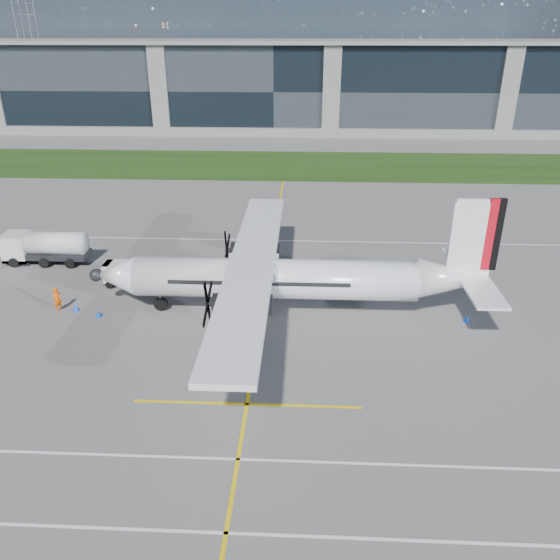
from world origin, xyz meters
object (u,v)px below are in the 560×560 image
at_px(baggage_tug, 123,274).
at_px(safety_cone_stbdwing, 265,236).
at_px(ground_crew_person, 57,298).
at_px(safety_cone_nose_port, 98,313).
at_px(safety_cone_fwd, 76,308).
at_px(fuel_tanker_truck, 40,247).
at_px(turboprop_aircraft, 290,257).
at_px(safety_cone_tail, 467,318).
at_px(pylon_west, 28,36).

distance_m(baggage_tug, safety_cone_stbdwing, 14.43).
relative_size(ground_crew_person, safety_cone_nose_port, 4.10).
distance_m(safety_cone_nose_port, safety_cone_fwd, 2.01).
bearing_deg(fuel_tanker_truck, ground_crew_person, -59.37).
xyz_separation_m(turboprop_aircraft, safety_cone_stbdwing, (-2.75, 14.39, -3.91)).
height_order(ground_crew_person, safety_cone_tail, ground_crew_person).
relative_size(pylon_west, safety_cone_fwd, 60.00).
bearing_deg(fuel_tanker_truck, turboprop_aircraft, -20.57).
bearing_deg(baggage_tug, safety_cone_tail, -10.83).
xyz_separation_m(ground_crew_person, safety_cone_stbdwing, (13.23, 14.85, -0.78)).
xyz_separation_m(ground_crew_person, safety_cone_tail, (27.85, -0.22, -0.78)).
xyz_separation_m(pylon_west, baggage_tug, (72.12, -141.84, -14.13)).
bearing_deg(safety_cone_tail, turboprop_aircraft, 176.73).
bearing_deg(fuel_tanker_truck, safety_cone_stbdwing, 19.86).
relative_size(pylon_west, ground_crew_person, 14.63).
height_order(pylon_west, baggage_tug, pylon_west).
distance_m(baggage_tug, ground_crew_person, 5.52).
height_order(fuel_tanker_truck, safety_cone_nose_port, fuel_tanker_truck).
xyz_separation_m(ground_crew_person, safety_cone_nose_port, (3.03, -0.68, -0.78)).
bearing_deg(safety_cone_tail, safety_cone_stbdwing, 134.13).
relative_size(baggage_tug, safety_cone_stbdwing, 5.79).
relative_size(safety_cone_stbdwing, safety_cone_tail, 1.00).
bearing_deg(safety_cone_fwd, turboprop_aircraft, 1.55).
xyz_separation_m(baggage_tug, safety_cone_fwd, (-2.04, -4.44, -0.62)).
height_order(safety_cone_tail, safety_cone_fwd, same).
bearing_deg(safety_cone_nose_port, baggage_tug, 88.10).
bearing_deg(ground_crew_person, safety_cone_stbdwing, -14.12).
relative_size(fuel_tanker_truck, safety_cone_fwd, 14.36).
relative_size(safety_cone_nose_port, safety_cone_tail, 1.00).
bearing_deg(safety_cone_tail, safety_cone_nose_port, -178.94).
bearing_deg(ground_crew_person, baggage_tug, -7.83).
height_order(pylon_west, ground_crew_person, pylon_west).
xyz_separation_m(pylon_west, safety_cone_tail, (96.78, -146.56, -14.75)).
bearing_deg(baggage_tug, turboprop_aircraft, -17.53).
relative_size(fuel_tanker_truck, safety_cone_nose_port, 14.36).
relative_size(turboprop_aircraft, safety_cone_nose_port, 55.53).
relative_size(fuel_tanker_truck, ground_crew_person, 3.50).
bearing_deg(pylon_west, fuel_tanker_truck, -65.12).
bearing_deg(fuel_tanker_truck, safety_cone_tail, -14.57).
distance_m(pylon_west, ground_crew_person, 162.36).
bearing_deg(fuel_tanker_truck, baggage_tug, -25.12).
distance_m(ground_crew_person, safety_cone_nose_port, 3.20).
bearing_deg(ground_crew_person, safety_cone_fwd, -59.50).
xyz_separation_m(baggage_tug, safety_cone_stbdwing, (10.03, 10.36, -0.62)).
relative_size(pylon_west, safety_cone_tail, 60.00).
xyz_separation_m(baggage_tug, safety_cone_nose_port, (-0.17, -5.18, -0.62)).
bearing_deg(fuel_tanker_truck, safety_cone_nose_port, -48.52).
bearing_deg(safety_cone_fwd, ground_crew_person, -177.08).
bearing_deg(safety_cone_nose_port, safety_cone_stbdwing, 56.70).
bearing_deg(safety_cone_nose_port, safety_cone_tail, 1.06).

